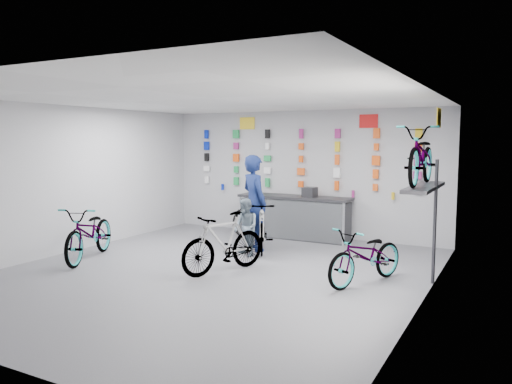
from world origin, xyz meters
The scene contains 20 objects.
floor centered at (0.00, 0.00, 0.00)m, with size 8.00×8.00×0.00m, color #545459.
ceiling centered at (0.00, 0.00, 3.00)m, with size 8.00×8.00×0.00m, color white.
wall_back centered at (0.00, 4.00, 1.50)m, with size 7.00×7.00×0.00m, color #AEAEB1.
wall_left centered at (-3.50, 0.00, 1.50)m, with size 8.00×8.00×0.00m, color #AEAEB1.
wall_right centered at (3.50, 0.00, 1.50)m, with size 8.00×8.00×0.00m, color #AEAEB1.
counter centered at (0.00, 3.54, 0.49)m, with size 2.70×0.66×1.00m.
merch_wall centered at (0.11, 3.93, 1.81)m, with size 5.57×0.08×1.57m.
wall_bracket centered at (3.33, 1.20, 1.46)m, with size 0.39×1.90×2.00m.
sign_left centered at (-1.50, 3.98, 2.72)m, with size 0.42×0.02×0.30m, color yellow.
sign_right centered at (1.60, 3.98, 2.72)m, with size 0.42×0.02×0.30m, color red.
sign_side centered at (3.48, 1.20, 2.65)m, with size 0.02×0.40×0.30m, color yellow.
bike_left centered at (-2.63, -0.24, 0.53)m, with size 0.70×2.01×1.06m, color gray.
bike_center centered at (0.15, 0.17, 0.52)m, with size 0.49×1.75×1.05m, color gray.
bike_right centered at (2.53, 0.66, 0.46)m, with size 0.61×1.75×0.92m, color gray.
bike_service centered at (-0.06, 2.00, 0.53)m, with size 0.50×1.78×1.07m, color gray.
bike_wall centered at (3.25, 1.20, 2.05)m, with size 0.63×1.80×0.95m, color gray.
clerk centered at (-0.23, 1.99, 1.00)m, with size 0.73×0.48×2.00m, color #0F1B47.
customer centered at (-0.12, 1.43, 0.57)m, with size 0.56×0.44×1.15m, color slate.
spare_wheel centered at (-1.08, 3.17, 0.36)m, with size 0.78×0.35×0.75m.
register centered at (0.38, 3.55, 1.11)m, with size 0.28×0.30×0.22m, color black.
Camera 1 is at (4.66, -7.10, 2.31)m, focal length 35.00 mm.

